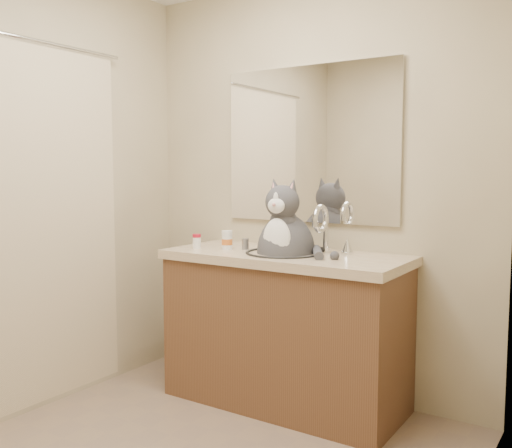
% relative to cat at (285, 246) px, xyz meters
% --- Properties ---
extents(room, '(2.22, 2.52, 2.42)m').
position_rel_cat_xyz_m(room, '(-0.00, -0.96, 0.31)').
color(room, '#7F6958').
rests_on(room, ground).
extents(vanity, '(1.34, 0.59, 1.12)m').
position_rel_cat_xyz_m(vanity, '(0.00, 0.00, -0.45)').
color(vanity, brown).
rests_on(vanity, ground).
extents(mirror, '(1.10, 0.02, 0.90)m').
position_rel_cat_xyz_m(mirror, '(-0.00, 0.27, 0.56)').
color(mirror, white).
rests_on(mirror, room).
extents(shower_curtain, '(0.02, 1.30, 1.93)m').
position_rel_cat_xyz_m(shower_curtain, '(-1.05, -0.86, 0.14)').
color(shower_curtain, beige).
rests_on(shower_curtain, ground).
extents(cat, '(0.47, 0.37, 0.62)m').
position_rel_cat_xyz_m(cat, '(0.00, 0.00, 0.00)').
color(cat, '#444348').
rests_on(cat, vanity).
extents(pill_bottle_redcap, '(0.06, 0.06, 0.08)m').
position_rel_cat_xyz_m(pill_bottle_redcap, '(-0.52, -0.12, 0.00)').
color(pill_bottle_redcap, white).
rests_on(pill_bottle_redcap, vanity).
extents(pill_bottle_orange, '(0.08, 0.08, 0.11)m').
position_rel_cat_xyz_m(pill_bottle_orange, '(-0.35, -0.06, 0.01)').
color(pill_bottle_orange, white).
rests_on(pill_bottle_orange, vanity).
extents(grey_canister, '(0.05, 0.05, 0.06)m').
position_rel_cat_xyz_m(grey_canister, '(-0.26, -0.01, -0.01)').
color(grey_canister, slate).
rests_on(grey_canister, vanity).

